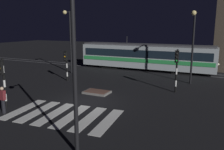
# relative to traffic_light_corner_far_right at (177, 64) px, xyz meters

# --- Properties ---
(ground_plane) EXTENTS (120.00, 120.00, 0.00)m
(ground_plane) POSITION_rel_traffic_light_corner_far_right_xyz_m (-5.30, -5.21, -2.35)
(ground_plane) COLOR black
(rail_near) EXTENTS (80.00, 0.12, 0.03)m
(rail_near) POSITION_rel_traffic_light_corner_far_right_xyz_m (-5.30, 8.06, -2.33)
(rail_near) COLOR #59595E
(rail_near) RESTS_ON ground
(rail_far) EXTENTS (80.00, 0.12, 0.03)m
(rail_far) POSITION_rel_traffic_light_corner_far_right_xyz_m (-5.30, 9.49, -2.33)
(rail_far) COLOR #59595E
(rail_far) RESTS_ON ground
(crosswalk_zebra) EXTENTS (6.98, 4.52, 0.02)m
(crosswalk_zebra) POSITION_rel_traffic_light_corner_far_right_xyz_m (-5.30, -8.03, -2.34)
(crosswalk_zebra) COLOR silver
(crosswalk_zebra) RESTS_ON ground
(traffic_island) EXTENTS (2.06, 1.38, 0.18)m
(traffic_island) POSITION_rel_traffic_light_corner_far_right_xyz_m (-5.74, -2.93, -2.26)
(traffic_island) COLOR slate
(traffic_island) RESTS_ON ground
(traffic_light_corner_far_right) EXTENTS (0.36, 0.42, 3.56)m
(traffic_light_corner_far_right) POSITION_rel_traffic_light_corner_far_right_xyz_m (0.00, 0.00, 0.00)
(traffic_light_corner_far_right) COLOR black
(traffic_light_corner_far_right) RESTS_ON ground
(traffic_light_corner_far_left) EXTENTS (0.36, 0.42, 3.07)m
(traffic_light_corner_far_left) POSITION_rel_traffic_light_corner_far_right_xyz_m (-10.64, -0.31, -0.33)
(traffic_light_corner_far_left) COLOR black
(traffic_light_corner_far_left) RESTS_ON ground
(traffic_light_corner_near_left) EXTENTS (0.36, 0.42, 3.34)m
(traffic_light_corner_near_left) POSITION_rel_traffic_light_corner_far_right_xyz_m (-9.52, -8.67, -0.15)
(traffic_light_corner_near_left) COLOR black
(traffic_light_corner_near_left) RESTS_ON ground
(street_lamp_near_kerb) EXTENTS (0.44, 1.21, 6.75)m
(street_lamp_near_kerb) POSITION_rel_traffic_light_corner_far_right_xyz_m (-2.00, -11.64, 1.97)
(street_lamp_near_kerb) COLOR black
(street_lamp_near_kerb) RESTS_ON ground
(street_lamp_trackside_left) EXTENTS (0.44, 1.21, 7.08)m
(street_lamp_trackside_left) POSITION_rel_traffic_light_corner_far_right_xyz_m (-12.62, 3.10, 2.15)
(street_lamp_trackside_left) COLOR black
(street_lamp_trackside_left) RESTS_ON ground
(street_lamp_trackside_right) EXTENTS (0.44, 1.21, 6.72)m
(street_lamp_trackside_right) POSITION_rel_traffic_light_corner_far_right_xyz_m (0.71, 3.58, 1.95)
(street_lamp_trackside_right) COLOR black
(street_lamp_trackside_right) RESTS_ON ground
(tram) EXTENTS (16.71, 2.58, 4.15)m
(tram) POSITION_rel_traffic_light_corner_far_right_xyz_m (-5.37, 8.77, -0.60)
(tram) COLOR #B2BCC1
(tram) RESTS_ON ground
(pedestrian_waiting_at_kerb) EXTENTS (0.36, 0.24, 1.71)m
(pedestrian_waiting_at_kerb) POSITION_rel_traffic_light_corner_far_right_xyz_m (-8.81, -9.38, -1.47)
(pedestrian_waiting_at_kerb) COLOR black
(pedestrian_waiting_at_kerb) RESTS_ON ground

